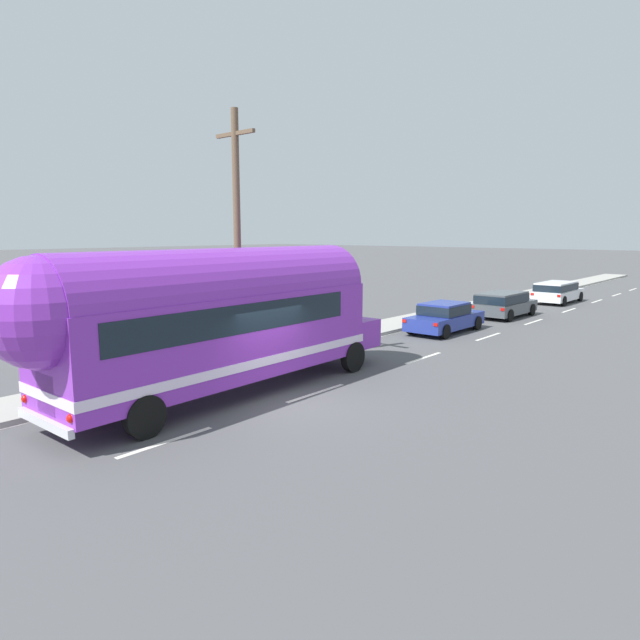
# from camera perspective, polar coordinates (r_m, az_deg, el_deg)

# --- Properties ---
(ground_plane) EXTENTS (300.00, 300.00, 0.00)m
(ground_plane) POSITION_cam_1_polar(r_m,az_deg,el_deg) (15.16, -3.50, -8.49)
(ground_plane) COLOR #4C4C4F
(lane_markings) EXTENTS (3.77, 80.00, 0.01)m
(lane_markings) POSITION_cam_1_polar(r_m,az_deg,el_deg) (26.99, 12.23, -0.92)
(lane_markings) COLOR silver
(lane_markings) RESTS_ON ground
(sidewalk_slab) EXTENTS (2.19, 90.00, 0.15)m
(sidewalk_slab) POSITION_cam_1_polar(r_m,az_deg,el_deg) (25.56, 4.63, -1.13)
(sidewalk_slab) COLOR #9E9B93
(sidewalk_slab) RESTS_ON ground
(utility_pole) EXTENTS (1.80, 0.24, 8.50)m
(utility_pole) POSITION_cam_1_polar(r_m,az_deg,el_deg) (18.83, -8.49, 8.51)
(utility_pole) COLOR brown
(utility_pole) RESTS_ON ground
(painted_bus) EXTENTS (2.80, 12.36, 4.12)m
(painted_bus) POSITION_cam_1_polar(r_m,az_deg,el_deg) (15.31, -11.00, 0.39)
(painted_bus) COLOR purple
(painted_bus) RESTS_ON ground
(car_lead) EXTENTS (1.92, 4.52, 1.37)m
(car_lead) POSITION_cam_1_polar(r_m,az_deg,el_deg) (26.17, 12.67, 0.38)
(car_lead) COLOR navy
(car_lead) RESTS_ON ground
(car_second) EXTENTS (2.06, 4.42, 1.37)m
(car_second) POSITION_cam_1_polar(r_m,az_deg,el_deg) (31.60, 18.31, 1.70)
(car_second) COLOR #474C51
(car_second) RESTS_ON ground
(car_third) EXTENTS (2.01, 4.76, 1.37)m
(car_third) POSITION_cam_1_polar(r_m,az_deg,el_deg) (39.31, 23.16, 2.78)
(car_third) COLOR white
(car_third) RESTS_ON ground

